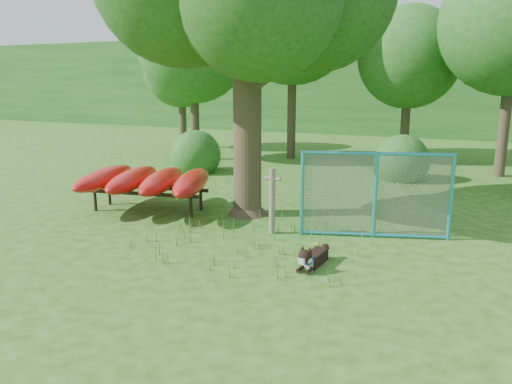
% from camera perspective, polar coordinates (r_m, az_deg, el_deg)
% --- Properties ---
extents(ground, '(80.00, 80.00, 0.00)m').
position_cam_1_polar(ground, '(9.51, -4.09, -7.23)').
color(ground, '#1F4F0F').
rests_on(ground, ground).
extents(wooden_post, '(0.39, 0.14, 1.43)m').
position_cam_1_polar(wooden_post, '(10.60, 1.86, -0.85)').
color(wooden_post, '#65594B').
rests_on(wooden_post, ground).
extents(kayak_rack, '(3.87, 3.46, 1.03)m').
position_cam_1_polar(kayak_rack, '(12.79, -12.33, 1.34)').
color(kayak_rack, black).
rests_on(kayak_rack, ground).
extents(husky_dog, '(0.33, 1.07, 0.48)m').
position_cam_1_polar(husky_dog, '(8.92, 6.39, -7.50)').
color(husky_dog, black).
rests_on(husky_dog, ground).
extents(fence_section, '(3.00, 0.96, 3.02)m').
position_cam_1_polar(fence_section, '(10.60, 13.47, -0.34)').
color(fence_section, teal).
rests_on(fence_section, ground).
extents(wildflower_clump, '(0.09, 0.08, 0.20)m').
position_cam_1_polar(wildflower_clump, '(9.66, 6.86, -5.97)').
color(wildflower_clump, '#467F29').
rests_on(wildflower_clump, ground).
extents(bg_tree_a, '(4.40, 4.40, 6.70)m').
position_cam_1_polar(bg_tree_a, '(20.89, -7.20, 15.97)').
color(bg_tree_a, '#352B1D').
rests_on(bg_tree_a, ground).
extents(bg_tree_b, '(5.20, 5.20, 8.22)m').
position_cam_1_polar(bg_tree_b, '(21.29, 4.25, 19.01)').
color(bg_tree_b, '#352B1D').
rests_on(bg_tree_b, ground).
extents(bg_tree_c, '(4.00, 4.00, 6.12)m').
position_cam_1_polar(bg_tree_c, '(21.07, 17.13, 14.48)').
color(bg_tree_c, '#352B1D').
rests_on(bg_tree_c, ground).
extents(bg_tree_f, '(3.60, 3.60, 5.55)m').
position_cam_1_polar(bg_tree_f, '(24.73, -8.56, 13.65)').
color(bg_tree_f, '#352B1D').
rests_on(bg_tree_f, ground).
extents(shrub_left, '(1.80, 1.80, 1.80)m').
position_cam_1_polar(shrub_left, '(18.23, -6.85, 2.33)').
color(shrub_left, '#1D541B').
rests_on(shrub_left, ground).
extents(shrub_mid, '(1.80, 1.80, 1.80)m').
position_cam_1_polar(shrub_mid, '(17.32, 16.20, 1.38)').
color(shrub_mid, '#1D541B').
rests_on(shrub_mid, ground).
extents(wooded_hillside, '(80.00, 12.00, 6.00)m').
position_cam_1_polar(wooded_hillside, '(36.12, 17.72, 11.67)').
color(wooded_hillside, '#1D541B').
rests_on(wooded_hillside, ground).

